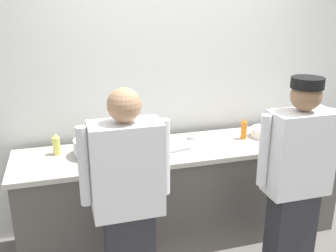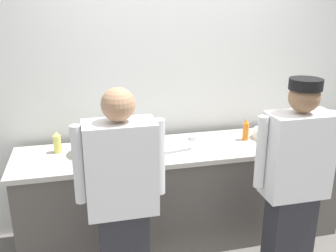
% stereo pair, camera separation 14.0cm
% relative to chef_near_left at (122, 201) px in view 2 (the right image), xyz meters
% --- Properties ---
extents(wall_back, '(4.45, 0.10, 2.97)m').
position_rel_chef_near_left_xyz_m(wall_back, '(0.62, 1.16, 0.64)').
color(wall_back, white).
rests_on(wall_back, ground).
extents(prep_counter, '(2.84, 0.66, 0.89)m').
position_rel_chef_near_left_xyz_m(prep_counter, '(0.62, 0.70, -0.40)').
color(prep_counter, '#56514C').
rests_on(prep_counter, ground).
extents(chef_near_left, '(0.59, 0.24, 1.59)m').
position_rel_chef_near_left_xyz_m(chef_near_left, '(0.00, 0.00, 0.00)').
color(chef_near_left, '#2D2D33').
rests_on(chef_near_left, ground).
extents(chef_center, '(0.59, 0.24, 1.60)m').
position_rel_chef_near_left_xyz_m(chef_center, '(1.21, -0.06, 0.01)').
color(chef_center, '#2D2D33').
rests_on(chef_center, ground).
extents(plate_stack_front, '(0.25, 0.25, 0.08)m').
position_rel_chef_near_left_xyz_m(plate_stack_front, '(1.41, 0.74, 0.09)').
color(plate_stack_front, white).
rests_on(plate_stack_front, prep_counter).
extents(mixing_bowl_steel, '(0.33, 0.33, 0.14)m').
position_rel_chef_near_left_xyz_m(mixing_bowl_steel, '(-0.13, 0.74, 0.12)').
color(mixing_bowl_steel, '#B7BABF').
rests_on(mixing_bowl_steel, prep_counter).
extents(sheet_tray, '(0.52, 0.37, 0.02)m').
position_rel_chef_near_left_xyz_m(sheet_tray, '(0.39, 0.71, 0.06)').
color(sheet_tray, '#B7BABF').
rests_on(sheet_tray, prep_counter).
extents(squeeze_bottle_primary, '(0.05, 0.05, 0.19)m').
position_rel_chef_near_left_xyz_m(squeeze_bottle_primary, '(1.20, 0.74, 0.14)').
color(squeeze_bottle_primary, orange).
rests_on(squeeze_bottle_primary, prep_counter).
extents(squeeze_bottle_secondary, '(0.06, 0.06, 0.18)m').
position_rel_chef_near_left_xyz_m(squeeze_bottle_secondary, '(-0.43, 0.83, 0.13)').
color(squeeze_bottle_secondary, '#E5E066').
rests_on(squeeze_bottle_secondary, prep_counter).
extents(ramekin_orange_sauce, '(0.09, 0.09, 0.04)m').
position_rel_chef_near_left_xyz_m(ramekin_orange_sauce, '(0.76, 0.87, 0.07)').
color(ramekin_orange_sauce, white).
rests_on(ramekin_orange_sauce, prep_counter).
extents(ramekin_yellow_sauce, '(0.10, 0.10, 0.04)m').
position_rel_chef_near_left_xyz_m(ramekin_yellow_sauce, '(1.83, 0.60, 0.07)').
color(ramekin_yellow_sauce, white).
rests_on(ramekin_yellow_sauce, prep_counter).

